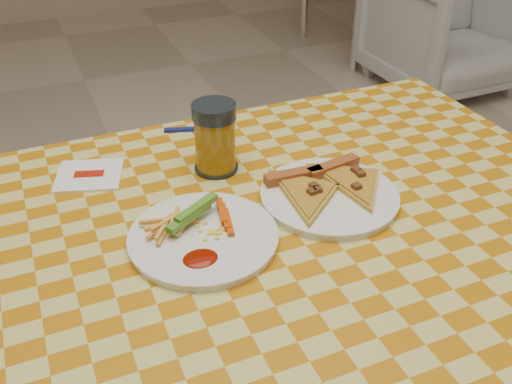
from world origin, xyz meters
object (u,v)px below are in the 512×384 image
Objects in this scene: bg_chair at (449,23)px; table at (259,262)px; plate_right at (329,197)px; plate_left at (203,238)px; drink_glass at (215,138)px.

table is at bearing -137.91° from bg_chair.
table is 0.17m from plate_right.
plate_left is 0.24m from drink_glass.
table is 9.23× the size of drink_glass.
bg_chair is (1.90, 1.77, -0.31)m from table.
table is 5.23× the size of plate_right.
bg_chair is at bearing 39.30° from drink_glass.
drink_glass is 0.19× the size of bg_chair.
table is at bearing -2.34° from plate_left.
table is 2.61m from bg_chair.
drink_glass reaches higher than table.
plate_left is (-0.10, 0.00, 0.08)m from table.
drink_glass is 2.50m from bg_chair.
table is 1.72× the size of bg_chair.
drink_glass is at bearing -141.54° from bg_chair.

